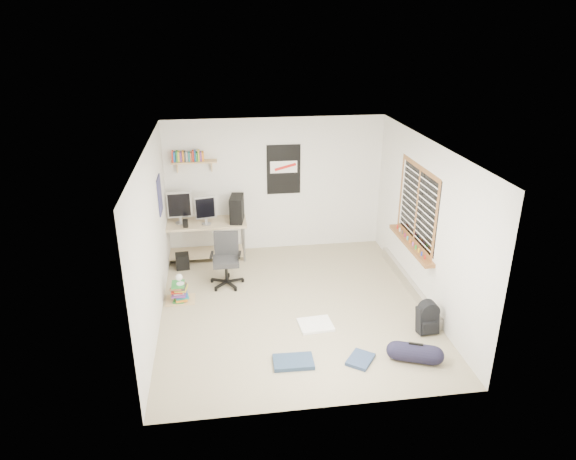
{
  "coord_description": "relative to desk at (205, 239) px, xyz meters",
  "views": [
    {
      "loc": [
        -1.05,
        -6.78,
        4.1
      ],
      "look_at": [
        -0.05,
        0.29,
        1.16
      ],
      "focal_mm": 32.0,
      "sensor_mm": 36.0,
      "label": 1
    }
  ],
  "objects": [
    {
      "name": "monitor_left",
      "position": [
        -0.4,
        -0.03,
        0.56
      ],
      "size": [
        0.43,
        0.13,
        0.47
      ],
      "primitive_type": "cube",
      "rotation": [
        0.0,
        0.0,
        0.05
      ],
      "color": "#B7B8BD",
      "rests_on": "desk"
    },
    {
      "name": "duffel_bag",
      "position": [
        2.69,
        -3.53,
        -0.22
      ],
      "size": [
        0.33,
        0.33,
        0.49
      ],
      "primitive_type": "cylinder",
      "rotation": [
        0.0,
        0.0,
        -0.38
      ],
      "color": "black",
      "rests_on": "floor"
    },
    {
      "name": "ceiling",
      "position": [
        1.35,
        -1.96,
        2.14
      ],
      "size": [
        4.0,
        4.5,
        0.01
      ],
      "primitive_type": "cube",
      "color": "white",
      "rests_on": "ground"
    },
    {
      "name": "desk",
      "position": [
        0.0,
        0.0,
        0.0
      ],
      "size": [
        1.61,
        0.89,
        0.69
      ],
      "primitive_type": "cube",
      "rotation": [
        0.0,
        0.0,
        0.15
      ],
      "color": "#C3B787",
      "rests_on": "floor"
    },
    {
      "name": "poster_back_wall",
      "position": [
        1.5,
        0.27,
        1.19
      ],
      "size": [
        0.62,
        0.03,
        0.92
      ],
      "primitive_type": "cube",
      "color": "black",
      "rests_on": "back_wall"
    },
    {
      "name": "monitor_right",
      "position": [
        0.05,
        -0.14,
        0.53
      ],
      "size": [
        0.38,
        0.16,
        0.4
      ],
      "primitive_type": "cube",
      "rotation": [
        0.0,
        0.0,
        0.2
      ],
      "color": "#A0A1A5",
      "rests_on": "desk"
    },
    {
      "name": "backpack",
      "position": [
        3.1,
        -2.92,
        -0.16
      ],
      "size": [
        0.3,
        0.24,
        0.38
      ],
      "primitive_type": "cube",
      "rotation": [
        0.0,
        0.0,
        0.05
      ],
      "color": "black",
      "rests_on": "floor"
    },
    {
      "name": "right_wall",
      "position": [
        3.35,
        -1.96,
        0.89
      ],
      "size": [
        0.01,
        4.5,
        2.5
      ],
      "primitive_type": "cube",
      "color": "silver",
      "rests_on": "ground"
    },
    {
      "name": "desk_lamp",
      "position": [
        -0.37,
        -1.55,
        0.02
      ],
      "size": [
        0.15,
        0.21,
        0.19
      ],
      "primitive_type": "cube",
      "rotation": [
        0.0,
        0.0,
        -0.17
      ],
      "color": "white",
      "rests_on": "book_stack"
    },
    {
      "name": "window",
      "position": [
        3.3,
        -1.66,
        1.08
      ],
      "size": [
        0.1,
        1.5,
        1.26
      ],
      "primitive_type": "cube",
      "color": "brown",
      "rests_on": "right_wall"
    },
    {
      "name": "back_wall",
      "position": [
        1.35,
        0.29,
        0.89
      ],
      "size": [
        4.0,
        0.01,
        2.5
      ],
      "primitive_type": "cube",
      "color": "silver",
      "rests_on": "ground"
    },
    {
      "name": "wall_shelf",
      "position": [
        -0.1,
        0.18,
        1.42
      ],
      "size": [
        0.8,
        0.22,
        0.24
      ],
      "primitive_type": "cube",
      "color": "tan",
      "rests_on": "back_wall"
    },
    {
      "name": "book_stack",
      "position": [
        -0.39,
        -1.53,
        -0.21
      ],
      "size": [
        0.57,
        0.52,
        0.32
      ],
      "primitive_type": "cube",
      "rotation": [
        0.0,
        0.0,
        0.35
      ],
      "color": "brown",
      "rests_on": "floor"
    },
    {
      "name": "jeans_a",
      "position": [
        1.13,
        -3.37,
        -0.33
      ],
      "size": [
        0.53,
        0.34,
        0.06
      ],
      "primitive_type": "cube",
      "rotation": [
        0.0,
        0.0,
        -0.03
      ],
      "color": "navy",
      "rests_on": "floor"
    },
    {
      "name": "speaker_left",
      "position": [
        -0.31,
        -0.23,
        0.41
      ],
      "size": [
        0.09,
        0.09,
        0.16
      ],
      "primitive_type": "cube",
      "rotation": [
        0.0,
        0.0,
        -0.1
      ],
      "color": "black",
      "rests_on": "desk"
    },
    {
      "name": "baseboard_heater",
      "position": [
        3.3,
        -1.66,
        -0.28
      ],
      "size": [
        0.08,
        2.5,
        0.18
      ],
      "primitive_type": "cube",
      "color": "#B7B2A8",
      "rests_on": "floor"
    },
    {
      "name": "office_chair",
      "position": [
        0.35,
        -1.11,
        0.12
      ],
      "size": [
        0.65,
        0.65,
        0.89
      ],
      "primitive_type": "cube",
      "rotation": [
        0.0,
        0.0,
        -0.12
      ],
      "color": "#262729",
      "rests_on": "floor"
    },
    {
      "name": "floor",
      "position": [
        1.35,
        -1.96,
        -0.37
      ],
      "size": [
        4.0,
        4.5,
        0.01
      ],
      "primitive_type": "cube",
      "color": "gray",
      "rests_on": "ground"
    },
    {
      "name": "subwoofer",
      "position": [
        -0.4,
        -0.4,
        -0.22
      ],
      "size": [
        0.25,
        0.25,
        0.26
      ],
      "primitive_type": "cube",
      "rotation": [
        0.0,
        0.0,
        0.1
      ],
      "color": "black",
      "rests_on": "floor"
    },
    {
      "name": "jeans_b",
      "position": [
        2.0,
        -3.44,
        -0.34
      ],
      "size": [
        0.45,
        0.47,
        0.05
      ],
      "primitive_type": "cube",
      "rotation": [
        0.0,
        0.0,
        0.92
      ],
      "color": "navy",
      "rests_on": "floor"
    },
    {
      "name": "left_wall",
      "position": [
        -0.66,
        -1.96,
        0.89
      ],
      "size": [
        0.01,
        4.5,
        2.5
      ],
      "primitive_type": "cube",
      "color": "silver",
      "rests_on": "ground"
    },
    {
      "name": "speaker_right",
      "position": [
        0.55,
        -0.02,
        0.42
      ],
      "size": [
        0.1,
        0.1,
        0.17
      ],
      "primitive_type": "cube",
      "rotation": [
        0.0,
        0.0,
        0.18
      ],
      "color": "black",
      "rests_on": "desk"
    },
    {
      "name": "poster_left_wall",
      "position": [
        -0.64,
        -0.76,
        1.14
      ],
      "size": [
        0.02,
        0.42,
        0.6
      ],
      "primitive_type": "cube",
      "color": "navy",
      "rests_on": "left_wall"
    },
    {
      "name": "tshirt",
      "position": [
        1.58,
        -2.55,
        -0.34
      ],
      "size": [
        0.5,
        0.43,
        0.04
      ],
      "primitive_type": "cube",
      "rotation": [
        0.0,
        0.0,
        0.07
      ],
      "color": "white",
      "rests_on": "floor"
    },
    {
      "name": "pc_tower",
      "position": [
        0.6,
        -0.04,
        0.57
      ],
      "size": [
        0.29,
        0.49,
        0.48
      ],
      "primitive_type": "cube",
      "rotation": [
        0.0,
        0.0,
        -0.15
      ],
      "color": "black",
      "rests_on": "desk"
    },
    {
      "name": "keyboard",
      "position": [
        0.22,
        -0.14,
        0.34
      ],
      "size": [
        0.38,
        0.22,
        0.02
      ],
      "primitive_type": "cube",
      "rotation": [
        0.0,
        0.0,
        -0.28
      ],
      "color": "black",
      "rests_on": "desk"
    }
  ]
}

